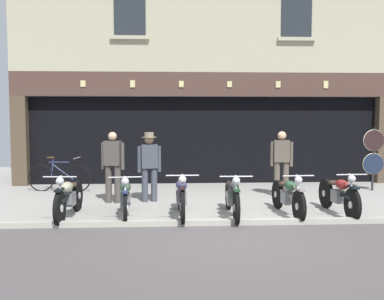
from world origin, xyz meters
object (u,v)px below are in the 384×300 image
at_px(advert_board_far, 105,127).
at_px(salesman_left, 113,164).
at_px(motorcycle_left, 125,196).
at_px(shopkeeper_center, 149,163).
at_px(motorcycle_far_left, 69,197).
at_px(salesman_right, 282,160).
at_px(motorcycle_right, 339,194).
at_px(motorcycle_center_right, 288,195).
at_px(leaning_bicycle, 59,177).
at_px(advert_board_near, 147,129).
at_px(motorcycle_center, 232,196).
at_px(tyre_sign_pole, 373,153).
at_px(motorcycle_center_left, 181,195).

bearing_deg(advert_board_far, salesman_left, -79.06).
bearing_deg(motorcycle_left, advert_board_far, -82.23).
height_order(motorcycle_left, shopkeeper_center, shopkeeper_center).
bearing_deg(motorcycle_far_left, salesman_right, -153.22).
height_order(motorcycle_left, salesman_right, salesman_right).
bearing_deg(salesman_right, motorcycle_right, 116.61).
height_order(motorcycle_far_left, motorcycle_left, motorcycle_far_left).
xyz_separation_m(motorcycle_center_right, shopkeeper_center, (-2.89, 1.64, 0.50)).
xyz_separation_m(salesman_right, leaning_bicycle, (-5.79, 1.09, -0.53)).
distance_m(advert_board_near, advert_board_far, 1.26).
bearing_deg(salesman_left, motorcycle_center_right, 171.32).
bearing_deg(motorcycle_center, shopkeeper_center, -42.66).
bearing_deg(leaning_bicycle, advert_board_far, 149.40).
distance_m(motorcycle_center, tyre_sign_pole, 5.24).
height_order(motorcycle_right, salesman_left, salesman_left).
distance_m(motorcycle_far_left, tyre_sign_pole, 8.12).
bearing_deg(advert_board_near, motorcycle_far_left, -106.52).
height_order(motorcycle_center, salesman_right, salesman_right).
bearing_deg(motorcycle_center_left, motorcycle_right, -179.69).
height_order(motorcycle_left, motorcycle_center_left, motorcycle_center_left).
bearing_deg(motorcycle_center_left, motorcycle_center_right, -179.85).
bearing_deg(salesman_left, advert_board_far, -65.51).
bearing_deg(motorcycle_left, motorcycle_center_right, 174.46).
bearing_deg(advert_board_far, motorcycle_far_left, -91.27).
xyz_separation_m(motorcycle_far_left, motorcycle_center_right, (4.42, 0.02, -0.01)).
height_order(motorcycle_center_right, advert_board_far, advert_board_far).
distance_m(tyre_sign_pole, advert_board_near, 6.44).
height_order(motorcycle_far_left, advert_board_near, advert_board_near).
height_order(advert_board_near, advert_board_far, advert_board_near).
relative_size(advert_board_near, leaning_bicycle, 0.65).
bearing_deg(salesman_right, advert_board_far, -17.82).
height_order(motorcycle_center, advert_board_far, advert_board_far).
xyz_separation_m(motorcycle_far_left, shopkeeper_center, (1.53, 1.66, 0.49)).
distance_m(motorcycle_center_left, motorcycle_right, 3.25).
xyz_separation_m(motorcycle_left, motorcycle_right, (4.38, -0.02, 0.01)).
height_order(shopkeeper_center, leaning_bicycle, shopkeeper_center).
xyz_separation_m(motorcycle_center_right, salesman_left, (-3.73, 1.52, 0.50)).
distance_m(motorcycle_left, motorcycle_right, 4.38).
distance_m(motorcycle_right, leaning_bicycle, 7.21).
bearing_deg(shopkeeper_center, salesman_right, 178.88).
relative_size(motorcycle_center, motorcycle_right, 1.06).
bearing_deg(motorcycle_far_left, motorcycle_right, -176.91).
bearing_deg(shopkeeper_center, advert_board_far, -73.79).
distance_m(motorcycle_right, shopkeeper_center, 4.30).
bearing_deg(tyre_sign_pole, motorcycle_right, -125.64).
distance_m(motorcycle_left, tyre_sign_pole, 7.07).
distance_m(motorcycle_center_right, shopkeeper_center, 3.36).
relative_size(salesman_left, leaning_bicycle, 0.96).
xyz_separation_m(salesman_left, leaning_bicycle, (-1.65, 1.71, -0.53)).
xyz_separation_m(motorcycle_left, motorcycle_center_right, (3.31, -0.04, 0.01)).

